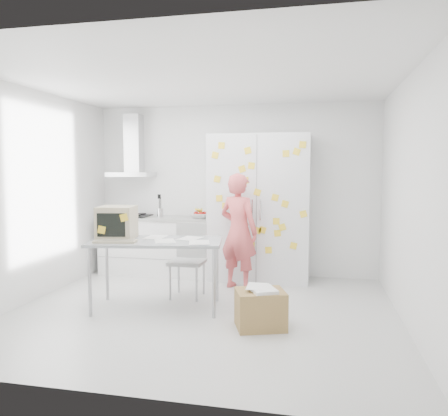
% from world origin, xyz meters
% --- Properties ---
extents(floor, '(4.50, 4.00, 0.02)m').
position_xyz_m(floor, '(0.00, 0.00, -0.01)').
color(floor, silver).
rests_on(floor, ground).
extents(walls, '(4.52, 4.01, 2.70)m').
position_xyz_m(walls, '(0.00, 0.72, 1.35)').
color(walls, white).
rests_on(walls, ground).
extents(ceiling, '(4.50, 4.00, 0.02)m').
position_xyz_m(ceiling, '(0.00, 0.00, 2.70)').
color(ceiling, white).
rests_on(ceiling, walls).
extents(counter_run, '(1.84, 0.63, 1.28)m').
position_xyz_m(counter_run, '(-1.20, 1.70, 0.47)').
color(counter_run, white).
rests_on(counter_run, ground).
extents(range_hood, '(0.70, 0.48, 1.01)m').
position_xyz_m(range_hood, '(-1.65, 1.84, 1.96)').
color(range_hood, silver).
rests_on(range_hood, walls).
extents(tall_cabinet, '(1.50, 0.68, 2.20)m').
position_xyz_m(tall_cabinet, '(0.45, 1.67, 1.10)').
color(tall_cabinet, silver).
rests_on(tall_cabinet, ground).
extents(person, '(0.70, 0.60, 1.63)m').
position_xyz_m(person, '(0.23, 1.10, 0.81)').
color(person, '#DB5557').
rests_on(person, ground).
extents(desk, '(1.66, 1.03, 1.23)m').
position_xyz_m(desk, '(-0.89, -0.00, 0.94)').
color(desk, gray).
rests_on(desk, ground).
extents(chair, '(0.44, 0.44, 0.97)m').
position_xyz_m(chair, '(-0.35, 0.61, 0.55)').
color(chair, '#A7A7A5').
rests_on(chair, ground).
extents(cardboard_box, '(0.61, 0.54, 0.44)m').
position_xyz_m(cardboard_box, '(0.74, -0.39, 0.21)').
color(cardboard_box, olive).
rests_on(cardboard_box, ground).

